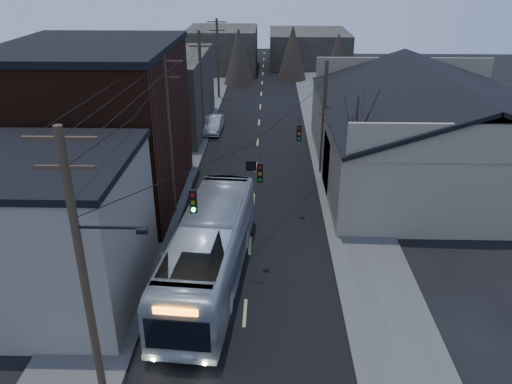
% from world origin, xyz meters
% --- Properties ---
extents(road_surface, '(9.00, 110.00, 0.02)m').
position_xyz_m(road_surface, '(0.00, 30.00, 0.01)').
color(road_surface, black).
rests_on(road_surface, ground).
extents(sidewalk_left, '(4.00, 110.00, 0.12)m').
position_xyz_m(sidewalk_left, '(-6.50, 30.00, 0.06)').
color(sidewalk_left, '#474744').
rests_on(sidewalk_left, ground).
extents(sidewalk_right, '(4.00, 110.00, 0.12)m').
position_xyz_m(sidewalk_right, '(6.50, 30.00, 0.06)').
color(sidewalk_right, '#474744').
rests_on(sidewalk_right, ground).
extents(building_clapboard, '(8.00, 8.00, 7.00)m').
position_xyz_m(building_clapboard, '(-9.00, 9.00, 3.50)').
color(building_clapboard, slate).
rests_on(building_clapboard, ground).
extents(building_brick, '(10.00, 12.00, 10.00)m').
position_xyz_m(building_brick, '(-10.00, 20.00, 5.00)').
color(building_brick, black).
rests_on(building_brick, ground).
extents(building_left_far, '(9.00, 14.00, 7.00)m').
position_xyz_m(building_left_far, '(-9.50, 36.00, 3.50)').
color(building_left_far, '#2E2B25').
rests_on(building_left_far, ground).
extents(warehouse, '(16.16, 20.60, 7.73)m').
position_xyz_m(warehouse, '(13.00, 25.00, 2.70)').
color(warehouse, gray).
rests_on(warehouse, ground).
extents(building_far_left, '(10.00, 12.00, 6.00)m').
position_xyz_m(building_far_left, '(-6.00, 65.00, 3.00)').
color(building_far_left, '#2E2B25').
rests_on(building_far_left, ground).
extents(building_far_right, '(12.00, 14.00, 5.00)m').
position_xyz_m(building_far_right, '(7.00, 70.00, 2.50)').
color(building_far_right, '#2E2B25').
rests_on(building_far_right, ground).
extents(bare_tree, '(0.40, 0.40, 7.20)m').
position_xyz_m(bare_tree, '(6.50, 20.00, 3.60)').
color(bare_tree, black).
rests_on(bare_tree, ground).
extents(utility_lines, '(11.24, 45.28, 10.50)m').
position_xyz_m(utility_lines, '(-3.11, 24.14, 4.95)').
color(utility_lines, '#382B1E').
rests_on(utility_lines, ground).
extents(bus, '(4.02, 12.91, 3.54)m').
position_xyz_m(bus, '(-1.86, 10.56, 1.77)').
color(bus, '#AEB5BA').
rests_on(bus, ground).
extents(parked_car, '(1.74, 4.59, 1.49)m').
position_xyz_m(parked_car, '(-4.30, 34.87, 0.75)').
color(parked_car, '#A2A5A9').
rests_on(parked_car, ground).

